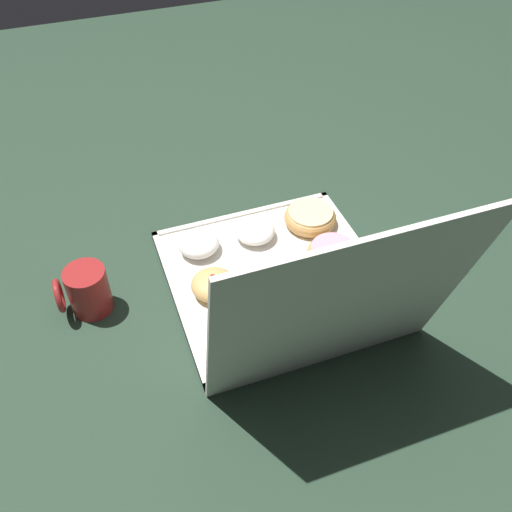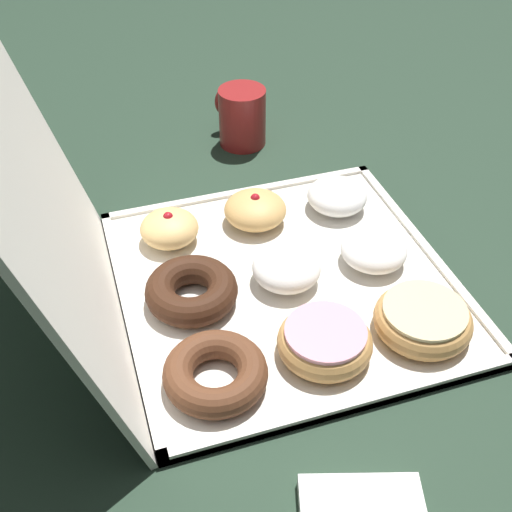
% 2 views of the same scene
% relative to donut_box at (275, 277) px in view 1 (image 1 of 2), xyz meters
% --- Properties ---
extents(ground_plane, '(3.00, 3.00, 0.00)m').
position_rel_donut_box_xyz_m(ground_plane, '(0.00, 0.00, -0.01)').
color(ground_plane, '#233828').
extents(donut_box, '(0.42, 0.42, 0.01)m').
position_rel_donut_box_xyz_m(donut_box, '(0.00, 0.00, 0.00)').
color(donut_box, silver).
rests_on(donut_box, ground).
extents(box_lid_open, '(0.42, 0.11, 0.40)m').
position_rel_donut_box_xyz_m(box_lid_open, '(0.00, 0.27, 0.19)').
color(box_lid_open, silver).
rests_on(box_lid_open, ground).
extents(glazed_ring_donut_0, '(0.12, 0.12, 0.04)m').
position_rel_donut_box_xyz_m(glazed_ring_donut_0, '(-0.13, -0.12, 0.02)').
color(glazed_ring_donut_0, tan).
rests_on(glazed_ring_donut_0, donut_box).
extents(powdered_filled_donut_1, '(0.09, 0.09, 0.04)m').
position_rel_donut_box_xyz_m(powdered_filled_donut_1, '(-0.00, -0.12, 0.02)').
color(powdered_filled_donut_1, white).
rests_on(powdered_filled_donut_1, donut_box).
extents(powdered_filled_donut_2, '(0.09, 0.09, 0.04)m').
position_rel_donut_box_xyz_m(powdered_filled_donut_2, '(0.13, -0.13, 0.03)').
color(powdered_filled_donut_2, white).
rests_on(powdered_filled_donut_2, donut_box).
extents(pink_frosted_donut_3, '(0.11, 0.11, 0.04)m').
position_rel_donut_box_xyz_m(pink_frosted_donut_3, '(-0.13, -0.00, 0.02)').
color(pink_frosted_donut_3, tan).
rests_on(pink_frosted_donut_3, donut_box).
extents(powdered_filled_donut_4, '(0.09, 0.09, 0.04)m').
position_rel_donut_box_xyz_m(powdered_filled_donut_4, '(0.00, -0.00, 0.03)').
color(powdered_filled_donut_4, white).
rests_on(powdered_filled_donut_4, donut_box).
extents(jelly_filled_donut_5, '(0.09, 0.09, 0.05)m').
position_rel_donut_box_xyz_m(jelly_filled_donut_5, '(0.13, -0.00, 0.03)').
color(jelly_filled_donut_5, tan).
rests_on(jelly_filled_donut_5, donut_box).
extents(chocolate_cake_ring_donut_6, '(0.12, 0.12, 0.03)m').
position_rel_donut_box_xyz_m(chocolate_cake_ring_donut_6, '(-0.13, 0.13, 0.02)').
color(chocolate_cake_ring_donut_6, '#59331E').
rests_on(chocolate_cake_ring_donut_6, donut_box).
extents(chocolate_cake_ring_donut_7, '(0.12, 0.12, 0.04)m').
position_rel_donut_box_xyz_m(chocolate_cake_ring_donut_7, '(-0.00, 0.13, 0.02)').
color(chocolate_cake_ring_donut_7, '#381E11').
rests_on(chocolate_cake_ring_donut_7, donut_box).
extents(jelly_filled_donut_8, '(0.08, 0.08, 0.05)m').
position_rel_donut_box_xyz_m(jelly_filled_donut_8, '(0.13, 0.13, 0.03)').
color(jelly_filled_donut_8, '#E5B770').
rests_on(jelly_filled_donut_8, donut_box).
extents(coffee_mug, '(0.10, 0.08, 0.10)m').
position_rel_donut_box_xyz_m(coffee_mug, '(0.37, -0.05, 0.05)').
color(coffee_mug, maroon).
rests_on(coffee_mug, ground).
extents(napkin_stack, '(0.15, 0.15, 0.02)m').
position_rel_donut_box_xyz_m(napkin_stack, '(-0.34, 0.05, 0.00)').
color(napkin_stack, white).
rests_on(napkin_stack, ground).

